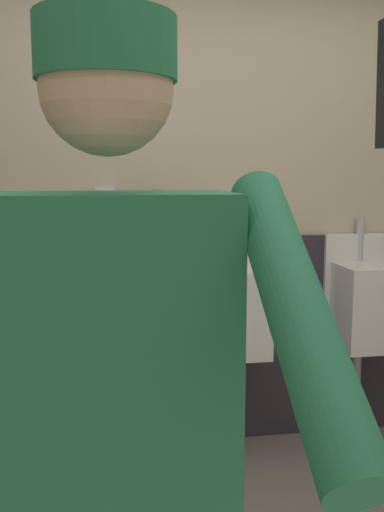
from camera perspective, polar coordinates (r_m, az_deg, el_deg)
The scene contains 8 objects.
wall_back at distance 3.08m, azimuth 0.15°, elevation 7.33°, with size 4.39×0.12×2.86m, color beige.
wainscot_band_back at distance 3.14m, azimuth 0.37°, elevation -8.53°, with size 3.79×0.03×1.15m, color #2D2833.
urinal_left at distance 2.91m, azimuth -10.58°, elevation -5.88°, with size 0.40×0.34×1.24m.
urinal_middle at distance 2.98m, azimuth 4.03°, elevation -5.40°, with size 0.40×0.34×1.24m.
urinal_right at distance 3.23m, azimuth 17.13°, elevation -4.67°, with size 0.40×0.34×1.24m.
privacy_divider_panel at distance 2.82m, azimuth -3.06°, elevation -2.61°, with size 0.04×0.40×0.90m, color #4C4C51.
person at distance 1.08m, azimuth -7.85°, elevation -16.55°, with size 0.65×0.60×1.74m.
soap_dispenser at distance 2.94m, azimuth -8.67°, elevation 5.14°, with size 0.10×0.07×0.18m, color silver.
Camera 1 is at (-0.50, -1.44, 1.49)m, focal length 39.88 mm.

